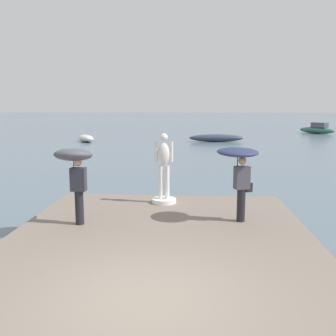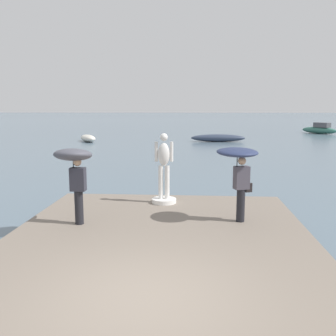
{
  "view_description": "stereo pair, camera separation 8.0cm",
  "coord_description": "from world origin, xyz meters",
  "px_view_note": "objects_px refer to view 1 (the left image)",
  "views": [
    {
      "loc": [
        0.73,
        -5.62,
        3.4
      ],
      "look_at": [
        0.0,
        5.83,
        1.55
      ],
      "focal_mm": 40.44,
      "sensor_mm": 36.0,
      "label": 1
    },
    {
      "loc": [
        0.81,
        -5.62,
        3.4
      ],
      "look_at": [
        0.0,
        5.83,
        1.55
      ],
      "focal_mm": 40.44,
      "sensor_mm": 36.0,
      "label": 2
    }
  ],
  "objects_px": {
    "onlooker_left": "(75,164)",
    "boat_rightward": "(86,138)",
    "boat_near": "(317,129)",
    "onlooker_right": "(239,163)",
    "statue_white_figure": "(164,176)",
    "boat_leftward": "(216,138)"
  },
  "relations": [
    {
      "from": "onlooker_right",
      "to": "boat_rightward",
      "type": "relative_size",
      "value": 0.56
    },
    {
      "from": "onlooker_left",
      "to": "boat_leftward",
      "type": "height_order",
      "value": "onlooker_left"
    },
    {
      "from": "onlooker_left",
      "to": "boat_rightward",
      "type": "distance_m",
      "value": 28.79
    },
    {
      "from": "onlooker_right",
      "to": "statue_white_figure",
      "type": "bearing_deg",
      "value": 138.72
    },
    {
      "from": "boat_near",
      "to": "boat_leftward",
      "type": "bearing_deg",
      "value": -137.71
    },
    {
      "from": "onlooker_right",
      "to": "boat_near",
      "type": "xyz_separation_m",
      "value": [
        15.03,
        40.67,
        -1.4
      ]
    },
    {
      "from": "statue_white_figure",
      "to": "boat_near",
      "type": "relative_size",
      "value": 0.43
    },
    {
      "from": "statue_white_figure",
      "to": "onlooker_left",
      "type": "bearing_deg",
      "value": -132.06
    },
    {
      "from": "boat_near",
      "to": "statue_white_figure",
      "type": "bearing_deg",
      "value": -113.8
    },
    {
      "from": "onlooker_left",
      "to": "boat_leftward",
      "type": "relative_size",
      "value": 0.38
    },
    {
      "from": "boat_near",
      "to": "boat_leftward",
      "type": "height_order",
      "value": "boat_near"
    },
    {
      "from": "statue_white_figure",
      "to": "onlooker_right",
      "type": "distance_m",
      "value": 2.87
    },
    {
      "from": "boat_near",
      "to": "boat_leftward",
      "type": "relative_size",
      "value": 0.95
    },
    {
      "from": "statue_white_figure",
      "to": "boat_near",
      "type": "bearing_deg",
      "value": 66.2
    },
    {
      "from": "onlooker_left",
      "to": "onlooker_right",
      "type": "xyz_separation_m",
      "value": [
        4.2,
        0.49,
        -0.02
      ]
    },
    {
      "from": "statue_white_figure",
      "to": "boat_leftward",
      "type": "xyz_separation_m",
      "value": [
        3.27,
        26.22,
        -0.9
      ]
    },
    {
      "from": "boat_near",
      "to": "boat_leftward",
      "type": "distance_m",
      "value": 18.73
    },
    {
      "from": "boat_near",
      "to": "boat_rightward",
      "type": "bearing_deg",
      "value": -153.38
    },
    {
      "from": "onlooker_left",
      "to": "boat_near",
      "type": "height_order",
      "value": "onlooker_left"
    },
    {
      "from": "boat_near",
      "to": "onlooker_left",
      "type": "bearing_deg",
      "value": -115.04
    },
    {
      "from": "boat_near",
      "to": "boat_rightward",
      "type": "distance_m",
      "value": 29.98
    },
    {
      "from": "statue_white_figure",
      "to": "boat_rightward",
      "type": "height_order",
      "value": "statue_white_figure"
    }
  ]
}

